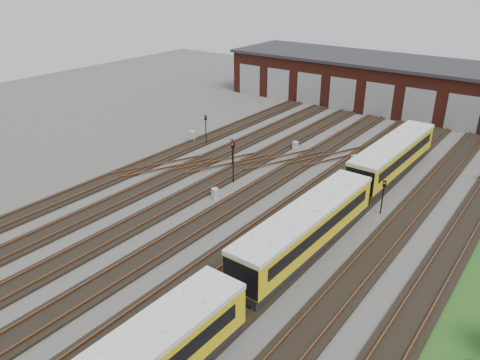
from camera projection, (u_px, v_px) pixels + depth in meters
The scene contains 12 objects.
ground at pixel (224, 232), 34.07m from camera, with size 120.00×120.00×0.00m, color #4B4946.
track_network at pixel (228, 227), 34.54m from camera, with size 30.40×70.00×0.33m.
maintenance_shed at pixel (411, 86), 61.93m from camera, with size 51.00×12.50×6.35m.
metro_train at pixel (307, 228), 30.94m from camera, with size 2.88×46.45×2.98m.
signal_mast_0 at pixel (206, 126), 49.94m from camera, with size 0.26×0.24×3.29m.
signal_mast_1 at pixel (232, 150), 44.14m from camera, with size 0.26×0.24×2.90m.
signal_mast_2 at pixel (233, 157), 40.94m from camera, with size 0.28×0.27×3.82m.
signal_mast_3 at pixel (383, 192), 35.88m from camera, with size 0.27×0.26×2.81m.
relay_cabinet_0 at pixel (193, 136), 51.69m from camera, with size 0.65×0.55×1.09m, color #B6B9BB.
relay_cabinet_1 at pixel (295, 146), 49.28m from camera, with size 0.52×0.44×0.87m, color #B6B9BB.
relay_cabinet_2 at pixel (215, 194), 38.79m from camera, with size 0.55×0.46×0.91m, color #B6B9BB.
relay_cabinet_3 at pixel (355, 161), 45.12m from camera, with size 0.64×0.54×1.07m, color #B6B9BB.
Camera 1 is at (18.45, -22.94, 17.59)m, focal length 35.00 mm.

